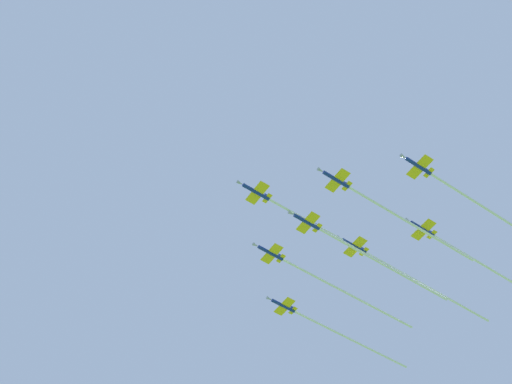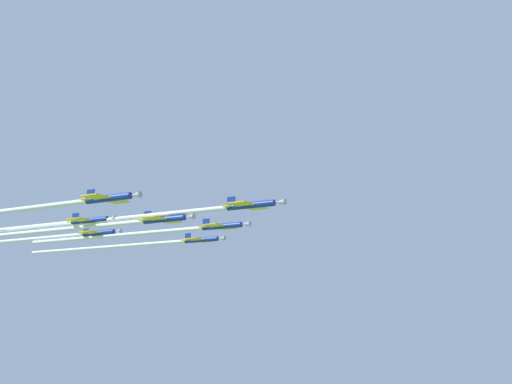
{
  "view_description": "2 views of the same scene",
  "coord_description": "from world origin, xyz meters",
  "views": [
    {
      "loc": [
        -70.79,
        96.59,
        3.06
      ],
      "look_at": [
        -9.81,
        -12.88,
        186.6
      ],
      "focal_mm": 46.5,
      "sensor_mm": 36.0,
      "label": 1
    },
    {
      "loc": [
        120.48,
        -4.15,
        163.51
      ],
      "look_at": [
        -19.94,
        -12.45,
        191.19
      ],
      "focal_mm": 48.01,
      "sensor_mm": 36.0,
      "label": 2
    }
  ],
  "objects": [
    {
      "name": "jet_port_inner",
      "position": [
        -44.72,
        -39.33,
        186.29
      ],
      "size": [
        33.35,
        62.69,
        2.74
      ],
      "rotation": [
        0.0,
        0.0,
        5.81
      ],
      "color": "navy"
    },
    {
      "name": "jet_port_trail",
      "position": [
        -38.95,
        -70.17,
        186.83
      ],
      "size": [
        35.3,
        66.53,
        2.74
      ],
      "rotation": [
        0.0,
        0.0,
        5.81
      ],
      "color": "navy"
    },
    {
      "name": "jet_port_outer",
      "position": [
        -29.15,
        -50.9,
        185.49
      ],
      "size": [
        34.71,
        65.37,
        2.74
      ],
      "rotation": [
        0.0,
        0.0,
        5.81
      ],
      "color": "navy"
    },
    {
      "name": "jet_starboard_outer",
      "position": [
        -70.94,
        -48.69,
        186.39
      ],
      "size": [
        34.47,
        64.9,
        2.74
      ],
      "rotation": [
        0.0,
        0.0,
        5.81
      ],
      "color": "navy"
    },
    {
      "name": "jet_starboard_inner",
      "position": [
        -11.62,
        -58.63,
        186.68
      ],
      "size": [
        35.57,
        67.07,
        2.74
      ],
      "rotation": [
        0.0,
        0.0,
        5.81
      ],
      "color": "navy"
    },
    {
      "name": "jet_lead",
      "position": [
        -20.4,
        -33.71,
        186.61
      ],
      "size": [
        36.48,
        68.85,
        2.74
      ],
      "rotation": [
        0.0,
        0.0,
        5.81
      ],
      "color": "navy"
    },
    {
      "name": "jet_starboard_trail",
      "position": [
        -60.6,
        -70.55,
        187.34
      ],
      "size": [
        30.02,
        56.16,
        2.74
      ],
      "rotation": [
        0.0,
        0.0,
        5.81
      ],
      "color": "navy"
    }
  ]
}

